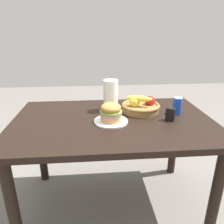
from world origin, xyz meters
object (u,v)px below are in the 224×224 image
Objects in this scene: fruit_basket at (141,106)px; plate at (111,121)px; napkin_holder at (170,114)px; sandwich at (111,112)px; paper_towel_roll at (111,96)px; soda_can at (177,106)px.

plate is at bearing -142.84° from fruit_basket.
napkin_holder is (0.16, -0.19, 0.00)m from fruit_basket.
sandwich is 0.41m from napkin_holder.
paper_towel_roll reaches higher than fruit_basket.
soda_can is 0.43× the size of fruit_basket.
paper_towel_roll reaches higher than sandwich.
soda_can is 0.27m from fruit_basket.
paper_towel_roll is 2.67× the size of napkin_holder.
paper_towel_roll is (0.02, 0.23, 0.11)m from plate.
sandwich is 0.52× the size of fruit_basket.
sandwich is 1.66× the size of napkin_holder.
soda_can is at bearing -13.12° from paper_towel_roll.
plate is at bearing -95.09° from paper_towel_roll.
fruit_basket is at bearing 37.16° from sandwich.
paper_towel_roll is at bearing 168.80° from fruit_basket.
paper_towel_roll is at bearing 84.91° from plate.
napkin_holder is at bearing -31.20° from paper_towel_roll.
paper_towel_roll reaches higher than plate.
soda_can is at bearing -14.74° from fruit_basket.
paper_towel_roll reaches higher than napkin_holder.
fruit_basket is at bearing 165.26° from soda_can.
paper_towel_roll is at bearing 84.91° from sandwich.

